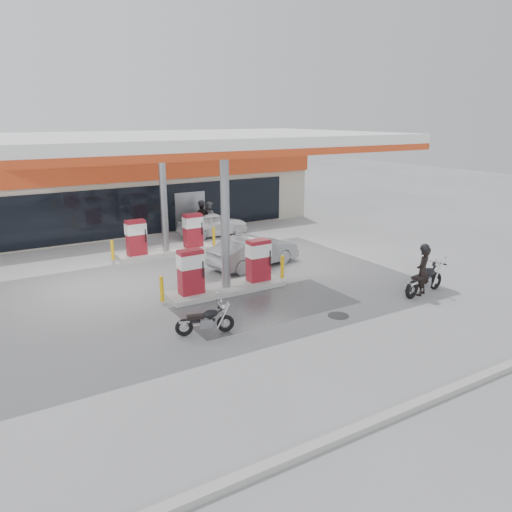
{
  "coord_description": "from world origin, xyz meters",
  "views": [
    {
      "loc": [
        -8.13,
        -13.49,
        6.28
      ],
      "look_at": [
        1.22,
        1.89,
        1.2
      ],
      "focal_mm": 35.0,
      "sensor_mm": 36.0,
      "label": 1
    }
  ],
  "objects": [
    {
      "name": "ground",
      "position": [
        0.0,
        0.0,
        0.0
      ],
      "size": [
        90.0,
        90.0,
        0.0
      ],
      "primitive_type": "plane",
      "color": "gray",
      "rests_on": "ground"
    },
    {
      "name": "canopy",
      "position": [
        0.0,
        5.0,
        5.27
      ],
      "size": [
        16.0,
        10.02,
        5.51
      ],
      "color": "silver",
      "rests_on": "ground"
    },
    {
      "name": "hatchback_silver",
      "position": [
        2.53,
        4.2,
        0.68
      ],
      "size": [
        4.31,
        2.16,
        1.36
      ],
      "primitive_type": "imported",
      "rotation": [
        0.0,
        0.0,
        1.75
      ],
      "color": "gray",
      "rests_on": "ground"
    },
    {
      "name": "sedan_white",
      "position": [
        3.55,
        10.2,
        0.65
      ],
      "size": [
        3.84,
        1.6,
        1.3
      ],
      "primitive_type": "imported",
      "rotation": [
        0.0,
        0.0,
        1.59
      ],
      "color": "white",
      "rests_on": "ground"
    },
    {
      "name": "pump_island_far",
      "position": [
        0.0,
        8.0,
        0.71
      ],
      "size": [
        5.14,
        1.3,
        1.78
      ],
      "color": "#9E9E99",
      "rests_on": "ground"
    },
    {
      "name": "pump_island_near",
      "position": [
        0.0,
        2.0,
        0.71
      ],
      "size": [
        5.14,
        1.3,
        1.78
      ],
      "color": "#9E9E99",
      "rests_on": "ground"
    },
    {
      "name": "biker_walking",
      "position": [
        2.91,
        10.2,
        0.95
      ],
      "size": [
        1.17,
        0.64,
        1.89
      ],
      "primitive_type": "imported",
      "rotation": [
        0.0,
        0.0,
        0.17
      ],
      "color": "black",
      "rests_on": "ground"
    },
    {
      "name": "biker_main",
      "position": [
        5.86,
        -2.02,
        0.9
      ],
      "size": [
        0.77,
        0.66,
        1.8
      ],
      "primitive_type": "imported",
      "rotation": [
        0.0,
        0.0,
        3.56
      ],
      "color": "black",
      "rests_on": "ground"
    },
    {
      "name": "store_building",
      "position": [
        0.01,
        15.94,
        2.01
      ],
      "size": [
        22.0,
        8.22,
        4.0
      ],
      "color": "#B2A895",
      "rests_on": "ground"
    },
    {
      "name": "main_motorcycle",
      "position": [
        6.05,
        -1.99,
        0.5
      ],
      "size": [
        2.21,
        0.85,
        1.14
      ],
      "rotation": [
        0.0,
        0.0,
        0.15
      ],
      "color": "black",
      "rests_on": "ground"
    },
    {
      "name": "parked_motorcycle",
      "position": [
        -2.28,
        -1.01,
        0.4
      ],
      "size": [
        1.74,
        0.85,
        0.91
      ],
      "rotation": [
        0.0,
        0.0,
        -0.29
      ],
      "color": "black",
      "rests_on": "ground"
    },
    {
      "name": "attendant",
      "position": [
        3.63,
        10.8,
        0.89
      ],
      "size": [
        0.9,
        1.02,
        1.78
      ],
      "primitive_type": "imported",
      "rotation": [
        0.0,
        0.0,
        1.87
      ],
      "color": "#57575C",
      "rests_on": "ground"
    },
    {
      "name": "drain_cover",
      "position": [
        2.0,
        -2.0,
        0.0
      ],
      "size": [
        0.7,
        0.7,
        0.01
      ],
      "primitive_type": "cylinder",
      "color": "#38383A",
      "rests_on": "ground"
    },
    {
      "name": "kerb",
      "position": [
        0.0,
        -7.0,
        0.07
      ],
      "size": [
        28.0,
        0.25,
        0.15
      ],
      "primitive_type": "cube",
      "color": "gray",
      "rests_on": "ground"
    },
    {
      "name": "wet_patch",
      "position": [
        0.5,
        0.0,
        0.0
      ],
      "size": [
        6.0,
        3.0,
        0.0
      ],
      "primitive_type": "cube",
      "color": "#4C4C4F",
      "rests_on": "ground"
    }
  ]
}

